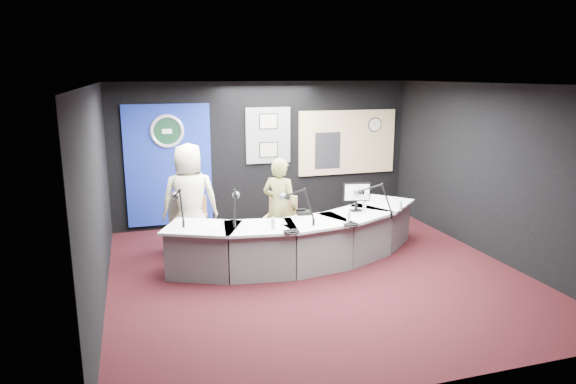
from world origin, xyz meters
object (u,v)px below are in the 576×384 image
object	(u,v)px
armchair_left	(191,229)
armchair_right	(280,226)
broadcast_desk	(302,239)
person_woman	(280,207)
person_man	(190,200)

from	to	relation	value
armchair_left	armchair_right	world-z (taller)	armchair_right
broadcast_desk	armchair_left	world-z (taller)	armchair_left
broadcast_desk	person_woman	size ratio (longest dim) A/B	2.76
armchair_left	person_man	xyz separation A→B (m)	(0.00, 0.00, 0.49)
broadcast_desk	person_man	bearing A→B (deg)	152.44
armchair_left	person_woman	world-z (taller)	person_woman
armchair_right	person_woman	world-z (taller)	person_woman
broadcast_desk	person_man	xyz separation A→B (m)	(-1.64, 0.86, 0.56)
armchair_right	person_woman	distance (m)	0.32
person_man	person_woman	distance (m)	1.48
armchair_right	person_man	world-z (taller)	person_man
broadcast_desk	armchair_right	size ratio (longest dim) A/B	4.54
armchair_left	person_woman	distance (m)	1.52
armchair_right	person_woman	xyz separation A→B (m)	(0.00, 0.00, 0.32)
armchair_left	person_woman	size ratio (longest dim) A/B	0.55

